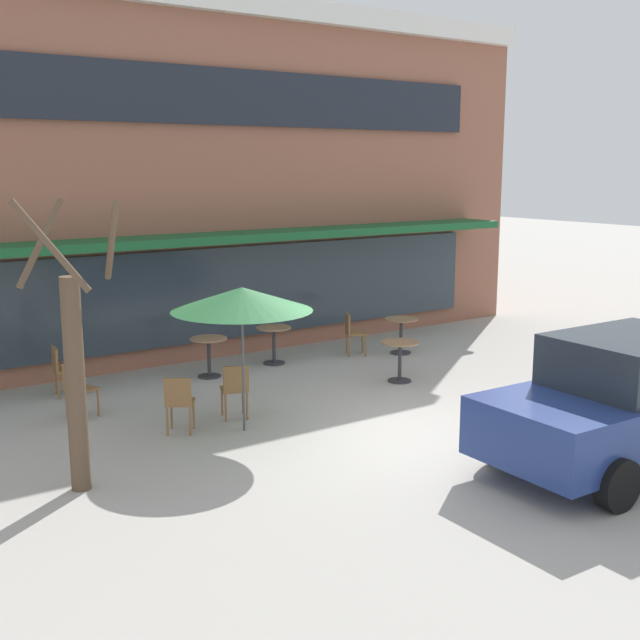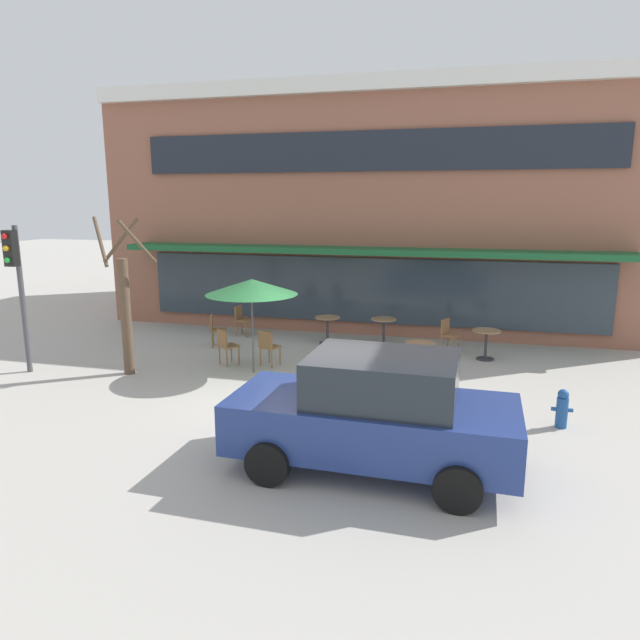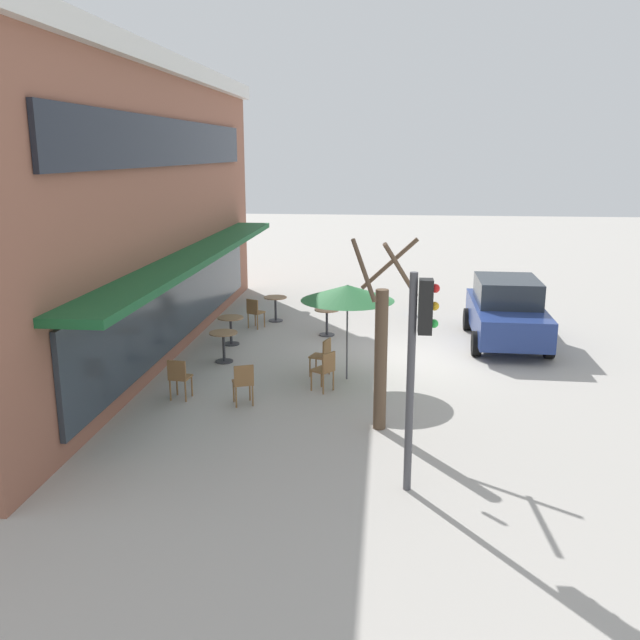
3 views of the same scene
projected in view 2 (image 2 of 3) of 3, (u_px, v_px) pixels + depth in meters
name	position (u px, v px, depth m)	size (l,w,h in m)	color
ground_plane	(311.00, 402.00, 11.37)	(80.00, 80.00, 0.00)	#ADA8A0
building_facade	(386.00, 208.00, 20.05)	(16.82, 9.10, 7.35)	#935B47
cafe_table_near_wall	(486.00, 340.00, 14.29)	(0.70, 0.70, 0.76)	#333338
cafe_table_streetside	(327.00, 326.00, 15.90)	(0.70, 0.70, 0.76)	#333338
cafe_table_by_tree	(384.00, 327.00, 15.69)	(0.70, 0.70, 0.76)	#333338
cafe_table_mid_patio	(420.00, 353.00, 13.04)	(0.70, 0.70, 0.76)	#333338
patio_umbrella_green_folded	(252.00, 287.00, 12.89)	(2.10, 2.10, 2.20)	#4C4C51
cafe_chair_0	(216.00, 328.00, 15.56)	(0.52, 0.52, 0.89)	olive
cafe_chair_1	(448.00, 333.00, 14.97)	(0.54, 0.54, 0.89)	olive
cafe_chair_2	(226.00, 344.00, 13.81)	(0.56, 0.56, 0.89)	olive
cafe_chair_3	(242.00, 318.00, 16.84)	(0.44, 0.44, 0.89)	olive
cafe_chair_4	(268.00, 345.00, 13.70)	(0.51, 0.51, 0.89)	olive
parked_sedan	(375.00, 413.00, 8.38)	(4.24, 2.10, 1.76)	navy
street_tree	(125.00, 307.00, 12.92)	(1.31, 1.25, 3.59)	brown
traffic_light_pole	(16.00, 275.00, 12.82)	(0.26, 0.44, 3.40)	#47474C
fire_hydrant	(562.00, 408.00, 10.03)	(0.36, 0.20, 0.71)	#1E4C8C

